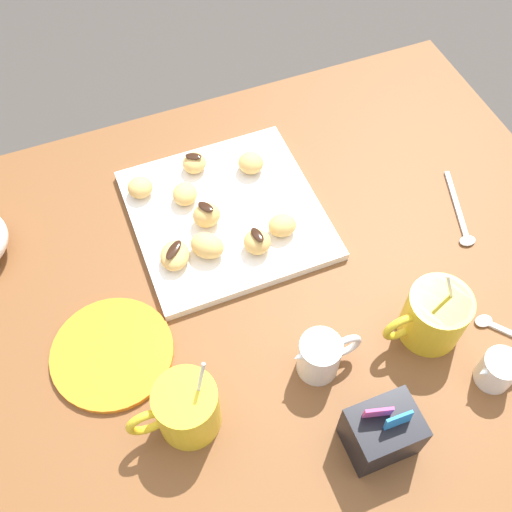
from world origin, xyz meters
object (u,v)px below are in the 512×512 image
Objects in this scene: pastry_plate_square at (226,214)px; beignet_2 at (282,225)px; beignet_7 at (185,194)px; dining_table at (270,318)px; cream_pitcher_white at (321,355)px; beignet_1 at (175,255)px; beignet_0 at (251,163)px; coffee_mug_yellow_left at (434,315)px; chocolate_sauce_pitcher at (499,369)px; beignet_5 at (194,163)px; beignet_3 at (207,246)px; coffee_mug_yellow_right at (185,408)px; beignet_8 at (140,187)px; sugar_caddy at (382,432)px; beignet_6 at (255,242)px; beignet_4 at (207,215)px; saucer_orange_left at (112,353)px.

pastry_plate_square is 0.10m from beignet_2.
beignet_7 is at bearing -43.71° from beignet_2.
cream_pitcher_white reaches higher than dining_table.
beignet_2 is at bearing 176.90° from beignet_1.
beignet_7 is at bearing 10.13° from beignet_0.
coffee_mug_yellow_left is at bearing 141.65° from beignet_1.
beignet_5 is (0.27, -0.52, 0.00)m from chocolate_sauce_pitcher.
coffee_mug_yellow_right is at bearing 65.08° from beignet_3.
beignet_3 reaches higher than dining_table.
beignet_5 is at bearing -22.46° from beignet_0.
dining_table is at bearing 132.90° from beignet_3.
coffee_mug_yellow_left is at bearing 129.18° from beignet_8.
beignet_5 is 0.96× the size of beignet_7.
sugar_caddy is at bearing 5.87° from chocolate_sauce_pitcher.
beignet_3 is (0.26, -0.24, -0.01)m from coffee_mug_yellow_left.
dining_table is at bearing 92.95° from beignet_6.
coffee_mug_yellow_right is 0.20m from cream_pitcher_white.
sugar_caddy is 0.50m from beignet_0.
coffee_mug_yellow_right reaches higher than beignet_1.
cream_pitcher_white reaches higher than beignet_6.
cream_pitcher_white is at bearing 111.08° from beignet_8.
beignet_8 reaches higher than beignet_1.
sugar_caddy is at bearing 102.59° from cream_pitcher_white.
chocolate_sauce_pitcher is 0.50m from beignet_4.
coffee_mug_yellow_right reaches higher than pastry_plate_square.
coffee_mug_yellow_left is 3.02× the size of beignet_2.
beignet_7 is at bearing -129.72° from saucer_orange_left.
cream_pitcher_white is at bearing -177.97° from coffee_mug_yellow_right.
beignet_3 reaches higher than pastry_plate_square.
beignet_2 is 1.01× the size of beignet_4.
beignet_4 is (0.29, -0.40, 0.01)m from chocolate_sauce_pitcher.
beignet_0 is 1.02× the size of beignet_5.
beignet_2 is (-0.05, -0.08, 0.15)m from dining_table.
pastry_plate_square is (0.02, -0.15, 0.13)m from dining_table.
beignet_6 is (0.05, 0.02, 0.00)m from beignet_2.
saucer_orange_left is 3.23× the size of beignet_1.
beignet_4 is (0.10, -0.42, -0.00)m from sugar_caddy.
cream_pitcher_white is 0.42m from beignet_5.
pastry_plate_square is at bearing -143.98° from saucer_orange_left.
saucer_orange_left is (0.27, -0.13, -0.03)m from cream_pitcher_white.
coffee_mug_yellow_right is at bearing 57.75° from beignet_0.
beignet_0 reaches higher than beignet_1.
beignet_7 reaches higher than pastry_plate_square.
beignet_6 is at bearing -86.57° from cream_pitcher_white.
beignet_8 is (0.19, -0.02, -0.00)m from beignet_0.
sugar_caddy reaches higher than chocolate_sauce_pitcher.
coffee_mug_yellow_right is 1.36× the size of cream_pitcher_white.
beignet_0 reaches higher than beignet_8.
pastry_plate_square is 0.31m from cream_pitcher_white.
chocolate_sauce_pitcher is 0.52m from beignet_0.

